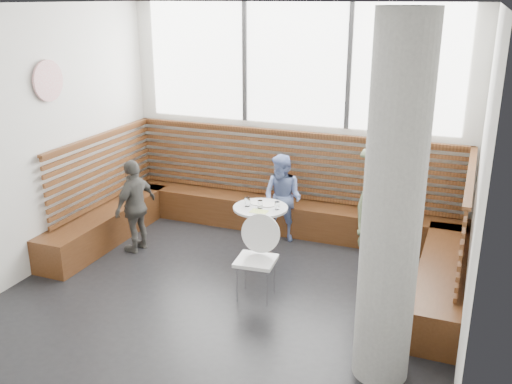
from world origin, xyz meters
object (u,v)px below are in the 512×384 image
at_px(concrete_column, 393,208).
at_px(adult_man, 384,207).
at_px(cafe_chair, 258,251).
at_px(child_left, 135,206).
at_px(cafe_table, 260,222).
at_px(child_back, 283,198).

bearing_deg(concrete_column, adult_man, 100.12).
height_order(cafe_chair, child_left, child_left).
bearing_deg(cafe_chair, cafe_table, 104.67).
bearing_deg(child_left, cafe_chair, 82.22).
height_order(concrete_column, cafe_chair, concrete_column).
bearing_deg(cafe_table, cafe_chair, -70.30).
relative_size(cafe_table, child_back, 0.59).
bearing_deg(child_back, cafe_table, -80.63).
height_order(cafe_chair, child_back, child_back).
height_order(concrete_column, cafe_table, concrete_column).
xyz_separation_m(cafe_chair, child_back, (-0.27, 1.61, 0.06)).
height_order(adult_man, child_back, adult_man).
relative_size(cafe_chair, child_back, 0.77).
bearing_deg(child_left, concrete_column, 75.29).
distance_m(cafe_chair, child_left, 2.05).
distance_m(concrete_column, cafe_table, 2.84).
relative_size(concrete_column, cafe_table, 4.44).
bearing_deg(cafe_chair, concrete_column, -35.74).
distance_m(cafe_table, child_left, 1.69).
bearing_deg(cafe_table, adult_man, 5.64).
bearing_deg(cafe_chair, child_left, 159.06).
relative_size(concrete_column, child_left, 2.54).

